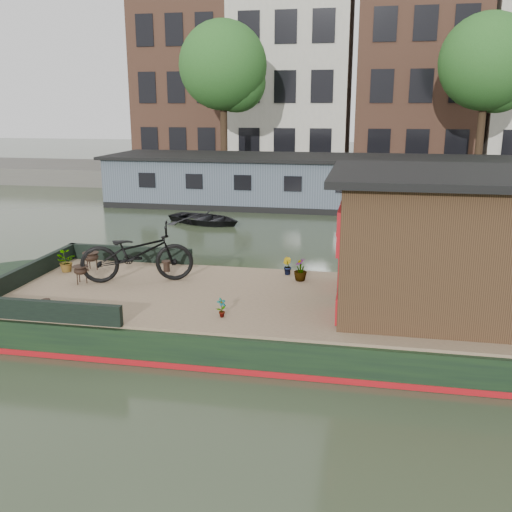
% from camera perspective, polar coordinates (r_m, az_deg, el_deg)
% --- Properties ---
extents(ground, '(120.00, 120.00, 0.00)m').
position_cam_1_polar(ground, '(10.89, 5.97, -7.62)').
color(ground, '#313C26').
rests_on(ground, ground).
extents(houseboat_hull, '(14.01, 4.02, 0.60)m').
position_cam_1_polar(houseboat_hull, '(10.97, -0.97, -5.83)').
color(houseboat_hull, black).
rests_on(houseboat_hull, ground).
extents(houseboat_deck, '(11.80, 3.80, 0.05)m').
position_cam_1_polar(houseboat_deck, '(10.67, 6.06, -4.51)').
color(houseboat_deck, '#8C7457').
rests_on(houseboat_deck, houseboat_hull).
extents(bow_bulwark, '(3.00, 4.00, 0.35)m').
position_cam_1_polar(bow_bulwark, '(12.09, -18.59, -1.90)').
color(bow_bulwark, black).
rests_on(bow_bulwark, houseboat_deck).
extents(cabin, '(4.00, 3.50, 2.42)m').
position_cam_1_polar(cabin, '(10.38, 18.36, 1.47)').
color(cabin, black).
rests_on(cabin, houseboat_deck).
extents(bicycle, '(2.40, 1.47, 1.19)m').
position_cam_1_polar(bicycle, '(11.80, -11.82, 0.29)').
color(bicycle, black).
rests_on(bicycle, houseboat_deck).
extents(potted_plant_b, '(0.26, 0.26, 0.37)m').
position_cam_1_polar(potted_plant_b, '(12.14, 3.12, -1.01)').
color(potted_plant_b, brown).
rests_on(potted_plant_b, houseboat_deck).
extents(potted_plant_c, '(0.41, 0.35, 0.45)m').
position_cam_1_polar(potted_plant_c, '(12.99, -18.58, -0.54)').
color(potted_plant_c, brown).
rests_on(potted_plant_c, houseboat_deck).
extents(potted_plant_d, '(0.31, 0.31, 0.47)m').
position_cam_1_polar(potted_plant_d, '(11.73, 4.46, -1.34)').
color(potted_plant_d, brown).
rests_on(potted_plant_d, houseboat_deck).
extents(potted_plant_e, '(0.21, 0.21, 0.34)m').
position_cam_1_polar(potted_plant_e, '(9.72, -3.47, -5.19)').
color(potted_plant_e, brown).
rests_on(potted_plant_e, houseboat_deck).
extents(brazier_front, '(0.42, 0.42, 0.37)m').
position_cam_1_polar(brazier_front, '(12.05, -17.11, -1.80)').
color(brazier_front, black).
rests_on(brazier_front, houseboat_deck).
extents(brazier_rear, '(0.43, 0.43, 0.40)m').
position_cam_1_polar(brazier_rear, '(12.96, -16.16, -0.50)').
color(brazier_rear, black).
rests_on(brazier_rear, houseboat_deck).
extents(bollard_port, '(0.21, 0.21, 0.24)m').
position_cam_1_polar(bollard_port, '(12.52, -8.94, -1.01)').
color(bollard_port, black).
rests_on(bollard_port, houseboat_deck).
extents(bollard_stbd, '(0.16, 0.16, 0.19)m').
position_cam_1_polar(bollard_stbd, '(10.74, -20.26, -4.57)').
color(bollard_stbd, black).
rests_on(bollard_stbd, houseboat_deck).
extents(dinghy, '(3.39, 2.92, 0.59)m').
position_cam_1_polar(dinghy, '(20.82, -5.11, 4.09)').
color(dinghy, black).
rests_on(dinghy, ground).
extents(far_houseboat, '(20.40, 4.40, 2.11)m').
position_cam_1_polar(far_houseboat, '(24.26, 9.04, 7.10)').
color(far_houseboat, '#4A5462').
rests_on(far_houseboat, ground).
extents(quay, '(60.00, 6.00, 0.90)m').
position_cam_1_polar(quay, '(30.77, 9.47, 7.70)').
color(quay, '#47443F').
rests_on(quay, ground).
extents(townhouse_row, '(27.25, 8.00, 16.50)m').
position_cam_1_polar(townhouse_row, '(37.74, 10.58, 20.26)').
color(townhouse_row, brown).
rests_on(townhouse_row, ground).
extents(tree_left, '(4.40, 4.40, 7.40)m').
position_cam_1_polar(tree_left, '(30.03, -3.00, 18.11)').
color(tree_left, '#332316').
rests_on(tree_left, quay).
extents(tree_right, '(4.40, 4.40, 7.40)m').
position_cam_1_polar(tree_right, '(29.65, 22.35, 17.12)').
color(tree_right, '#332316').
rests_on(tree_right, quay).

